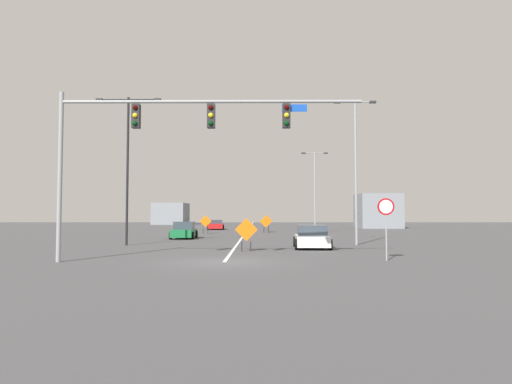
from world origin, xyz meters
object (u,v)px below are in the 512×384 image
(car_white_mid, at_px, (312,238))
(car_green_near, at_px, (184,231))
(construction_sign_left_shoulder, at_px, (246,231))
(street_lamp_mid_right, at_px, (356,161))
(traffic_signal_assembly, at_px, (167,130))
(stop_sign, at_px, (386,217))
(car_red_far, at_px, (216,225))
(street_lamp_far_right, at_px, (315,186))
(construction_sign_right_shoulder, at_px, (266,222))
(construction_sign_left_lane, at_px, (206,222))
(construction_sign_median_far, at_px, (267,221))
(street_lamp_mid_left, at_px, (128,158))

(car_white_mid, bearing_deg, car_green_near, 131.40)
(construction_sign_left_shoulder, distance_m, car_green_near, 14.44)
(street_lamp_mid_right, xyz_separation_m, car_white_mid, (-3.35, -2.91, -5.02))
(construction_sign_left_shoulder, bearing_deg, car_green_near, 113.16)
(street_lamp_mid_right, bearing_deg, car_green_near, 148.38)
(traffic_signal_assembly, xyz_separation_m, stop_sign, (9.69, 0.64, -3.79))
(street_lamp_mid_right, distance_m, car_red_far, 33.56)
(stop_sign, relative_size, car_white_mid, 0.70)
(traffic_signal_assembly, xyz_separation_m, construction_sign_left_shoulder, (3.31, 5.54, -4.61))
(traffic_signal_assembly, xyz_separation_m, car_white_mid, (7.22, 7.94, -5.11))
(street_lamp_far_right, relative_size, car_green_near, 2.28)
(street_lamp_far_right, distance_m, construction_sign_right_shoulder, 6.81)
(traffic_signal_assembly, distance_m, street_lamp_mid_right, 15.14)
(construction_sign_left_lane, xyz_separation_m, construction_sign_right_shoulder, (6.41, 2.71, -0.05))
(construction_sign_median_far, bearing_deg, traffic_signal_assembly, -98.40)
(street_lamp_mid_left, relative_size, car_red_far, 2.16)
(stop_sign, relative_size, car_green_near, 0.72)
(traffic_signal_assembly, height_order, construction_sign_right_shoulder, traffic_signal_assembly)
(construction_sign_left_lane, bearing_deg, construction_sign_median_far, 39.59)
(street_lamp_mid_left, bearing_deg, construction_sign_left_lane, 79.67)
(construction_sign_median_far, bearing_deg, car_green_near, -116.62)
(construction_sign_median_far, bearing_deg, car_white_mid, -84.85)
(street_lamp_far_right, bearing_deg, construction_sign_left_lane, -175.08)
(street_lamp_mid_left, relative_size, construction_sign_right_shoulder, 5.17)
(street_lamp_mid_left, bearing_deg, construction_sign_right_shoulder, 64.58)
(construction_sign_left_lane, relative_size, construction_sign_right_shoulder, 1.02)
(traffic_signal_assembly, relative_size, street_lamp_far_right, 1.50)
(traffic_signal_assembly, xyz_separation_m, street_lamp_mid_left, (-4.81, 10.47, 0.09))
(street_lamp_far_right, relative_size, construction_sign_left_shoulder, 4.78)
(construction_sign_right_shoulder, relative_size, car_green_near, 0.50)
(stop_sign, bearing_deg, traffic_signal_assembly, -176.23)
(street_lamp_mid_left, xyz_separation_m, street_lamp_far_right, (14.87, 18.48, -0.71))
(construction_sign_left_lane, bearing_deg, stop_sign, -67.49)
(street_lamp_far_right, relative_size, construction_sign_median_far, 4.52)
(stop_sign, bearing_deg, construction_sign_right_shoulder, 99.29)
(construction_sign_left_lane, distance_m, car_red_far, 13.69)
(traffic_signal_assembly, xyz_separation_m, street_lamp_mid_right, (10.57, 10.84, -0.10))
(traffic_signal_assembly, bearing_deg, construction_sign_left_shoulder, 59.17)
(construction_sign_left_lane, bearing_deg, construction_sign_left_shoulder, -77.57)
(stop_sign, xyz_separation_m, street_lamp_far_right, (0.37, 28.31, 3.17))
(construction_sign_left_lane, height_order, construction_sign_left_shoulder, construction_sign_left_lane)
(street_lamp_mid_right, xyz_separation_m, construction_sign_left_shoulder, (-7.26, -5.30, -4.52))
(street_lamp_mid_right, relative_size, car_green_near, 2.54)
(car_green_near, bearing_deg, stop_sign, -56.44)
(construction_sign_median_far, bearing_deg, construction_sign_left_lane, -140.41)
(traffic_signal_assembly, height_order, street_lamp_mid_left, street_lamp_mid_left)
(car_red_far, bearing_deg, car_green_near, -91.32)
(street_lamp_mid_right, relative_size, construction_sign_median_far, 5.04)
(construction_sign_left_shoulder, height_order, construction_sign_right_shoulder, construction_sign_right_shoulder)
(street_lamp_mid_right, distance_m, car_white_mid, 6.70)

